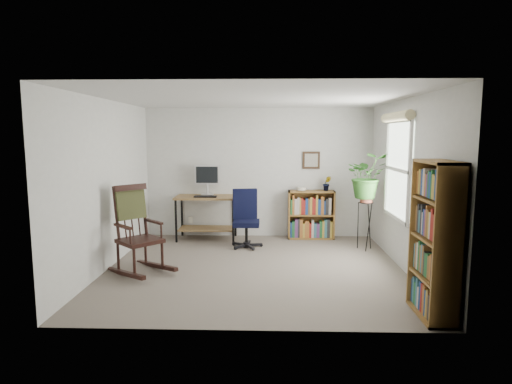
{
  "coord_description": "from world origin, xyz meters",
  "views": [
    {
      "loc": [
        0.2,
        -5.96,
        1.89
      ],
      "look_at": [
        0.0,
        0.4,
        1.05
      ],
      "focal_mm": 30.0,
      "sensor_mm": 36.0,
      "label": 1
    }
  ],
  "objects_px": {
    "office_chair": "(246,218)",
    "tall_bookshelf": "(435,240)",
    "desk": "(207,218)",
    "rocking_chair": "(140,229)",
    "low_bookshelf": "(311,215)"
  },
  "relations": [
    {
      "from": "desk",
      "to": "rocking_chair",
      "type": "xyz_separation_m",
      "value": [
        -0.64,
        -1.95,
        0.22
      ]
    },
    {
      "from": "rocking_chair",
      "to": "low_bookshelf",
      "type": "xyz_separation_m",
      "value": [
        2.56,
        2.07,
        -0.17
      ]
    },
    {
      "from": "desk",
      "to": "rocking_chair",
      "type": "distance_m",
      "value": 2.06
    },
    {
      "from": "desk",
      "to": "rocking_chair",
      "type": "relative_size",
      "value": 0.89
    },
    {
      "from": "low_bookshelf",
      "to": "tall_bookshelf",
      "type": "height_order",
      "value": "tall_bookshelf"
    },
    {
      "from": "tall_bookshelf",
      "to": "rocking_chair",
      "type": "bearing_deg",
      "value": 159.14
    },
    {
      "from": "office_chair",
      "to": "rocking_chair",
      "type": "distance_m",
      "value": 1.98
    },
    {
      "from": "office_chair",
      "to": "tall_bookshelf",
      "type": "relative_size",
      "value": 0.61
    },
    {
      "from": "office_chair",
      "to": "low_bookshelf",
      "type": "xyz_separation_m",
      "value": [
        1.16,
        0.68,
        -0.05
      ]
    },
    {
      "from": "tall_bookshelf",
      "to": "low_bookshelf",
      "type": "bearing_deg",
      "value": 105.53
    },
    {
      "from": "low_bookshelf",
      "to": "tall_bookshelf",
      "type": "xyz_separation_m",
      "value": [
        0.95,
        -3.41,
        0.38
      ]
    },
    {
      "from": "desk",
      "to": "rocking_chair",
      "type": "height_order",
      "value": "rocking_chair"
    },
    {
      "from": "desk",
      "to": "tall_bookshelf",
      "type": "relative_size",
      "value": 0.67
    },
    {
      "from": "desk",
      "to": "rocking_chair",
      "type": "bearing_deg",
      "value": -108.14
    },
    {
      "from": "low_bookshelf",
      "to": "office_chair",
      "type": "bearing_deg",
      "value": -149.52
    }
  ]
}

